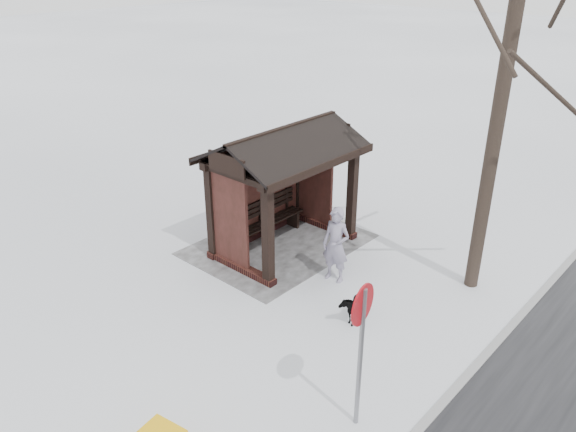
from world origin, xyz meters
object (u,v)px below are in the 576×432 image
object	(u,v)px
pedestrian	(336,245)
dog	(352,305)
bus_shelter	(279,164)
road_sign	(361,328)

from	to	relation	value
pedestrian	dog	distance (m)	1.60
bus_shelter	pedestrian	xyz separation A→B (m)	(0.35, 2.00, -1.30)
pedestrian	dog	world-z (taller)	pedestrian
dog	bus_shelter	bearing A→B (deg)	138.49
bus_shelter	pedestrian	size ratio (longest dim) A/B	2.07
pedestrian	dog	xyz separation A→B (m)	(0.96, 1.16, -0.55)
bus_shelter	dog	world-z (taller)	bus_shelter
bus_shelter	dog	distance (m)	3.89
road_sign	pedestrian	bearing A→B (deg)	-145.82
dog	pedestrian	bearing A→B (deg)	121.46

